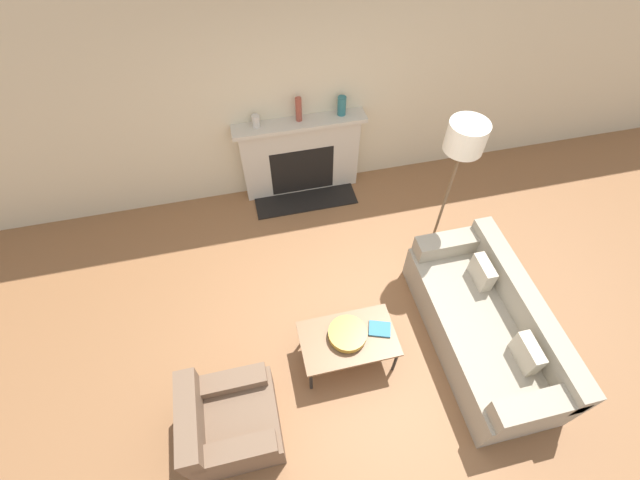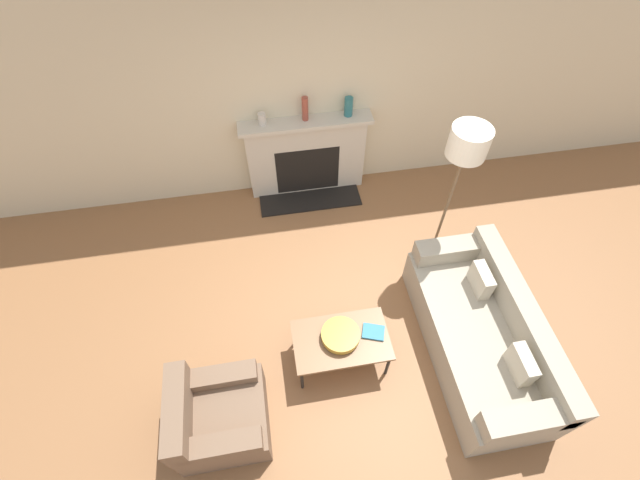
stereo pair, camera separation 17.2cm
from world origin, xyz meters
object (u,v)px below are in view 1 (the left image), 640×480
Objects in this scene: coffee_table at (348,340)px; mantel_vase_center_left at (299,109)px; book at (380,329)px; mantel_vase_left at (256,121)px; fireplace at (301,158)px; mantel_vase_center_right at (342,106)px; floor_lamp at (462,149)px; bowl at (347,334)px; armchair_near at (229,423)px; couch at (486,326)px.

coffee_table is 2.71m from mantel_vase_center_left.
mantel_vase_left reaches higher than book.
coffee_table is (-0.04, -2.54, -0.15)m from fireplace.
mantel_vase_left is 1.04m from mantel_vase_center_right.
fireplace is 0.85× the size of floor_lamp.
mantel_vase_left reaches higher than fireplace.
book is at bearing -83.81° from mantel_vase_center_left.
bowl is 2.68m from mantel_vase_left.
armchair_near is 2.15× the size of bowl.
couch is at bearing -5.17° from coffee_table.
mantel_vase_center_right is (0.53, 0.01, 0.70)m from fireplace.
floor_lamp is at bearing 38.87° from coffee_table.
bowl is at bearing 104.16° from coffee_table.
armchair_near is 3.38× the size of mantel_vase_center_right.
floor_lamp reaches higher than bowl.
bowl is at bearing -67.77° from armchair_near.
mantel_vase_center_right is at bearing 1.57° from fireplace.
mantel_vase_center_left reaches higher than book.
armchair_near is at bearing -112.82° from mantel_vase_center_left.
book reaches higher than coffee_table.
bowl is 0.19× the size of floor_lamp.
coffee_table is 2.72m from mantel_vase_left.
coffee_table is at bearing -141.13° from floor_lamp.
floor_lamp is at bearing -176.31° from couch.
coffee_table is at bearing -68.72° from armchair_near.
bowl is 2.71m from mantel_vase_center_right.
mantel_vase_left is at bearing 178.38° from fireplace.
mantel_vase_center_left is (-1.30, 1.47, -0.36)m from floor_lamp.
mantel_vase_left is (-1.82, 1.47, -0.44)m from floor_lamp.
coffee_table is at bearing -75.84° from bowl.
floor_lamp is (1.03, 1.07, 1.19)m from book.
couch is 2.68m from armchair_near.
bowl reaches higher than book.
floor_lamp is 6.37× the size of mantel_vase_center_left.
mantel_vase_center_right is at bearing 0.00° from mantel_vase_left.
couch is 2.50× the size of armchair_near.
coffee_table is at bearing -157.47° from book.
mantel_vase_center_right reaches higher than fireplace.
couch is 6.66× the size of mantel_vase_center_left.
book is (0.32, 0.02, 0.05)m from coffee_table.
book is 1.90m from floor_lamp.
fireplace is 2.55m from coffee_table.
mantel_vase_left is at bearing -14.09° from armchair_near.
fireplace reaches higher than couch.
couch is 2.15× the size of coffee_table.
bowl is (-1.44, 0.15, 0.18)m from couch.
mantel_vase_left is 0.48× the size of mantel_vase_center_left.
mantel_vase_center_right is (-0.86, 2.69, 0.94)m from couch.
mantel_vase_center_left is (-0.28, 2.54, 0.83)m from book.
bowl is 2.08m from floor_lamp.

